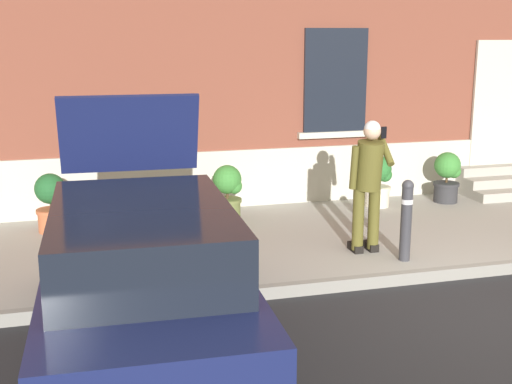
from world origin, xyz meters
name	(u,v)px	position (x,y,z in m)	size (l,w,h in m)	color
ground_plane	(493,308)	(0.00, 0.00, 0.00)	(80.00, 80.00, 0.00)	#232326
sidewalk	(382,232)	(0.00, 2.80, 0.07)	(24.00, 3.60, 0.15)	#99968E
curb_edge	(448,273)	(0.00, 0.94, 0.07)	(24.00, 0.12, 0.15)	gray
entrance_stoop	(506,183)	(3.09, 4.23, 0.34)	(1.68, 0.96, 0.48)	#9E998E
hatchback_car_navy	(143,277)	(-3.83, -0.16, 0.80)	(1.91, 4.12, 2.34)	#161E4C
bollard_near_person	(406,217)	(-0.40, 1.35, 0.71)	(0.15, 0.15, 1.04)	#333338
person_on_phone	(368,178)	(-0.74, 1.77, 1.15)	(0.51, 0.48, 1.75)	#514C1E
planter_terracotta	(52,201)	(-4.73, 3.85, 0.61)	(0.44, 0.44, 0.86)	#B25B38
planter_olive	(228,191)	(-2.13, 3.80, 0.61)	(0.44, 0.44, 0.86)	#606B38
planter_cream	(378,179)	(0.46, 3.98, 0.61)	(0.44, 0.44, 0.86)	beige
planter_charcoal	(447,176)	(1.72, 3.94, 0.61)	(0.44, 0.44, 0.86)	#2D2D30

